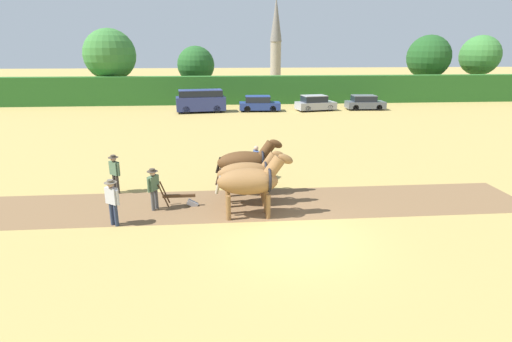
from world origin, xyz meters
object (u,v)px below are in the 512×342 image
at_px(tree_center, 480,56).
at_px(parked_car_left, 259,104).
at_px(tree_center_left, 429,57).
at_px(draft_horse_lead_left, 251,181).
at_px(tree_far_left, 110,55).
at_px(farmer_at_plow, 153,186).
at_px(parked_van, 201,101).
at_px(draft_horse_trail_left, 246,162).
at_px(farmer_beside_team, 256,160).
at_px(tree_left, 196,65).
at_px(church_spire, 276,36).
at_px(farmer_onlooker_left, 112,199).
at_px(parked_car_center, 365,103).
at_px(farmer_onlooker_right, 115,171).
at_px(draft_horse_lead_right, 248,174).
at_px(plow, 182,199).
at_px(parked_car_center_left, 315,103).

height_order(tree_center, parked_car_left, tree_center).
height_order(tree_center_left, draft_horse_lead_left, tree_center_left).
bearing_deg(tree_far_left, farmer_at_plow, -73.55).
bearing_deg(farmer_at_plow, parked_car_left, 105.87).
bearing_deg(draft_horse_lead_left, parked_car_left, 83.88).
xyz_separation_m(tree_far_left, parked_van, (10.56, -8.65, -4.22)).
height_order(draft_horse_trail_left, farmer_at_plow, draft_horse_trail_left).
height_order(tree_far_left, farmer_beside_team, tree_far_left).
bearing_deg(tree_left, church_spire, 69.51).
distance_m(farmer_onlooker_left, parked_car_left, 27.75).
relative_size(tree_left, parked_car_center, 1.61).
bearing_deg(parked_car_center, farmer_onlooker_left, -122.59).
bearing_deg(parked_van, farmer_at_plow, -98.58).
bearing_deg(parked_car_left, draft_horse_trail_left, -94.24).
bearing_deg(church_spire, tree_left, -110.49).
bearing_deg(tree_center_left, tree_center, 3.27).
bearing_deg(tree_center, tree_center_left, -176.73).
bearing_deg(parked_van, farmer_onlooker_left, -101.13).
height_order(tree_left, farmer_at_plow, tree_left).
height_order(farmer_at_plow, parked_van, parked_van).
distance_m(farmer_beside_team, farmer_onlooker_right, 6.46).
bearing_deg(parked_car_center, draft_horse_lead_right, -116.35).
relative_size(draft_horse_lead_left, parked_car_left, 0.71).
xyz_separation_m(draft_horse_lead_right, draft_horse_trail_left, (-0.00, 1.22, 0.13)).
distance_m(tree_center_left, farmer_onlooker_right, 45.11).
height_order(farmer_at_plow, farmer_onlooker_right, farmer_onlooker_right).
relative_size(draft_horse_trail_left, plow, 1.90).
xyz_separation_m(tree_far_left, farmer_at_plow, (9.94, -33.68, -4.37)).
bearing_deg(tree_center_left, farmer_beside_team, -127.73).
relative_size(tree_left, draft_horse_trail_left, 2.18).
bearing_deg(draft_horse_trail_left, plow, -155.48).
height_order(parked_van, parked_car_center_left, parked_van).
distance_m(tree_far_left, draft_horse_lead_left, 37.45).
height_order(tree_center_left, parked_car_center, tree_center_left).
relative_size(farmer_onlooker_right, parked_car_left, 0.41).
bearing_deg(parked_van, farmer_beside_team, -87.42).
bearing_deg(tree_far_left, parked_car_center, -16.71).
height_order(draft_horse_trail_left, farmer_onlooker_right, draft_horse_trail_left).
xyz_separation_m(tree_far_left, farmer_beside_team, (14.25, -30.15, -4.39)).
height_order(draft_horse_lead_left, draft_horse_trail_left, same).
bearing_deg(farmer_beside_team, draft_horse_lead_left, -104.38).
xyz_separation_m(farmer_at_plow, parked_car_center, (17.42, 25.46, -0.27)).
xyz_separation_m(tree_far_left, draft_horse_lead_right, (13.67, -33.42, -4.04)).
height_order(tree_left, parked_van, tree_left).
bearing_deg(tree_center, farmer_beside_team, -134.53).
height_order(tree_left, farmer_onlooker_left, tree_left).
xyz_separation_m(farmer_at_plow, farmer_onlooker_right, (-1.99, 2.06, 0.03)).
xyz_separation_m(tree_center, draft_horse_trail_left, (-31.90, -33.87, -3.75)).
relative_size(parked_car_left, parked_car_center_left, 0.99).
bearing_deg(draft_horse_trail_left, parked_car_center_left, 70.17).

